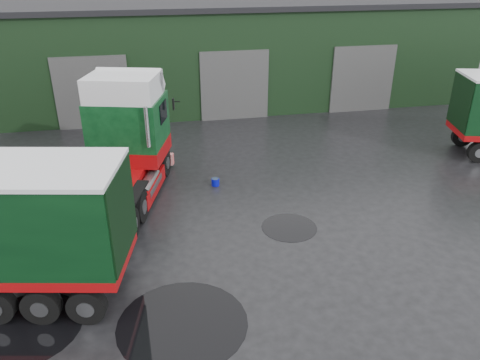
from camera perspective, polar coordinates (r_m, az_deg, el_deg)
name	(u,v)px	position (r m, az deg, el deg)	size (l,w,h in m)	color
ground	(256,253)	(15.59, 1.99, -8.84)	(100.00, 100.00, 0.00)	black
warehouse	(218,47)	(33.36, -2.73, 15.85)	(32.40, 12.40, 6.30)	black
hero_tractor	(113,147)	(18.22, -15.24, 3.88)	(3.20, 7.55, 4.69)	#0C3819
wash_bucket	(215,182)	(19.87, -3.02, -0.24)	(0.33, 0.33, 0.31)	#070AA4
tree_back_a	(103,10)	(42.76, -16.37, 19.24)	(4.40, 4.40, 9.50)	black
tree_back_b	(288,18)	(44.74, 5.83, 19.03)	(4.40, 4.40, 7.50)	black
puddle_0	(183,324)	(13.09, -7.02, -16.98)	(3.50, 3.50, 0.01)	black
puddle_1	(289,227)	(17.01, 6.01, -5.75)	(2.00, 2.00, 0.01)	black
puddle_2	(27,328)	(14.05, -24.53, -16.05)	(2.86, 2.86, 0.01)	black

